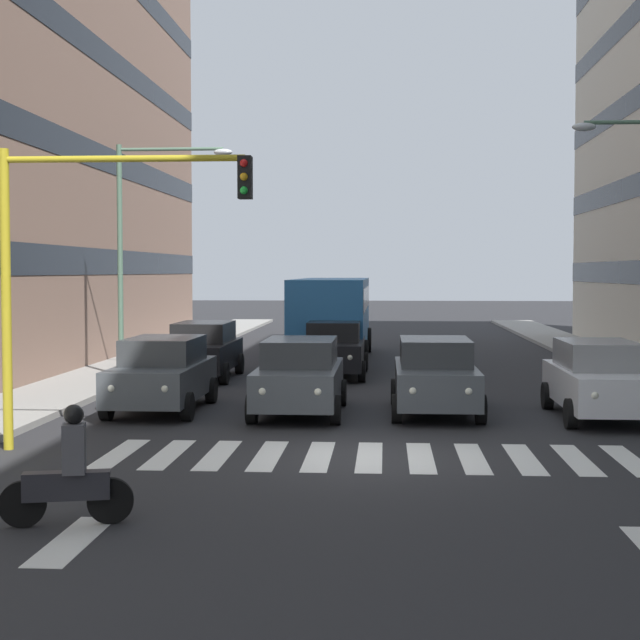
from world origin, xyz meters
TOP-DOWN VIEW (x-y plane):
  - ground_plane at (0.00, 0.00)m, footprint 180.00×180.00m
  - building_right_block_0 at (13.84, -18.38)m, footprint 8.54×26.28m
  - crosswalk_markings at (0.00, 0.00)m, footprint 9.45×2.80m
  - lane_arrow_1 at (3.52, 5.50)m, footprint 0.50×2.20m
  - car_0 at (-5.03, -4.78)m, footprint 2.02×4.44m
  - car_1 at (-1.42, -5.28)m, footprint 2.02×4.44m
  - car_2 at (1.68, -4.98)m, footprint 2.02×4.44m
  - car_3 at (4.94, -5.25)m, footprint 2.02×4.44m
  - car_row2_0 at (5.28, -11.99)m, footprint 2.02×4.44m
  - car_row2_1 at (1.31, -12.84)m, footprint 2.02×4.44m
  - bus_behind_traffic at (1.68, -18.65)m, footprint 2.78×10.50m
  - motorcycle_with_rider at (3.79, 4.81)m, footprint 1.68×0.49m
  - traffic_light_gantry at (5.31, -0.25)m, footprint 4.62×0.36m
  - street_lamp_right at (7.03, -11.35)m, footprint 3.48×0.28m

SIDE VIEW (x-z plane):
  - ground_plane at x=0.00m, z-range 0.00..0.00m
  - crosswalk_markings at x=0.00m, z-range 0.00..0.01m
  - lane_arrow_1 at x=3.52m, z-range 0.00..0.01m
  - motorcycle_with_rider at x=3.79m, z-range -0.14..1.43m
  - car_0 at x=-5.03m, z-range 0.03..1.75m
  - car_1 at x=-1.42m, z-range 0.03..1.75m
  - car_2 at x=1.68m, z-range 0.03..1.75m
  - car_3 at x=4.94m, z-range 0.03..1.75m
  - car_row2_0 at x=5.28m, z-range 0.03..1.75m
  - car_row2_1 at x=1.31m, z-range 0.03..1.75m
  - bus_behind_traffic at x=1.68m, z-range 0.36..3.36m
  - traffic_light_gantry at x=5.31m, z-range 0.97..6.47m
  - street_lamp_right at x=7.03m, z-range 1.00..7.89m
  - building_right_block_0 at x=13.84m, z-range 0.00..18.08m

